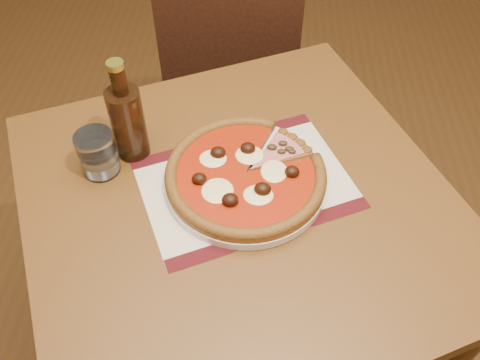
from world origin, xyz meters
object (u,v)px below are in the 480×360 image
chair_far (229,80)px  pizza (246,173)px  bottle (127,120)px  table (239,229)px  water_glass (98,153)px  plate (246,180)px

chair_far → pizza: chair_far is taller
pizza → bottle: bearing=162.6°
table → water_glass: bearing=168.3°
chair_far → pizza: bearing=90.1°
plate → water_glass: (-0.29, 0.02, 0.03)m
chair_far → bottle: (-0.15, -0.59, 0.36)m
table → bottle: bottle is taller
water_glass → bottle: (0.06, 0.05, 0.04)m
chair_far → water_glass: size_ratio=9.21×
chair_far → bottle: bearing=68.7°
plate → bottle: size_ratio=1.40×
plate → chair_far: bearing=97.5°
pizza → water_glass: size_ratio=3.41×
water_glass → pizza: bearing=-4.3°
table → pizza: pizza is taller
table → chair_far: chair_far is taller
chair_far → plate: 0.73m
bottle → pizza: bearing=-17.4°
chair_far → table: bearing=89.0°
table → pizza: (0.01, 0.04, 0.13)m
chair_far → bottle: bottle is taller
plate → water_glass: bearing=175.8°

